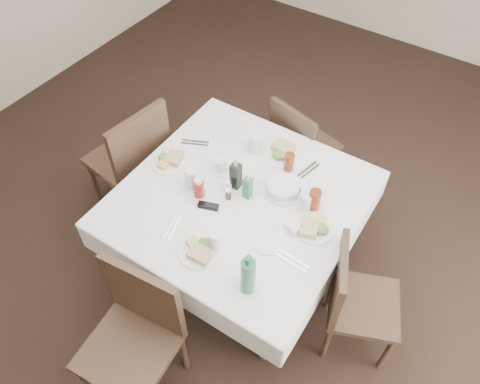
{
  "coord_description": "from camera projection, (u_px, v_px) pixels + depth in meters",
  "views": [
    {
      "loc": [
        0.94,
        -1.54,
        2.97
      ],
      "look_at": [
        -0.09,
        -0.01,
        0.8
      ],
      "focal_mm": 35.0,
      "sensor_mm": 36.0,
      "label": 1
    }
  ],
  "objects": [
    {
      "name": "ground_plane",
      "position": [
        251.0,
        267.0,
        3.43
      ],
      "size": [
        7.0,
        7.0,
        0.0
      ],
      "primitive_type": "plane",
      "color": "black"
    },
    {
      "name": "room_shell",
      "position": [
        257.0,
        70.0,
        2.13
      ],
      "size": [
        6.04,
        7.04,
        2.8
      ],
      "color": "#B8A98E",
      "rests_on": "ground"
    },
    {
      "name": "dining_table",
      "position": [
        240.0,
        204.0,
        2.94
      ],
      "size": [
        1.43,
        1.43,
        0.76
      ],
      "color": "black",
      "rests_on": "ground"
    },
    {
      "name": "chair_north",
      "position": [
        299.0,
        144.0,
        3.55
      ],
      "size": [
        0.51,
        0.51,
        0.89
      ],
      "color": "black",
      "rests_on": "ground"
    },
    {
      "name": "chair_south",
      "position": [
        137.0,
        329.0,
        2.53
      ],
      "size": [
        0.52,
        0.52,
        0.99
      ],
      "color": "black",
      "rests_on": "ground"
    },
    {
      "name": "chair_east",
      "position": [
        352.0,
        296.0,
        2.73
      ],
      "size": [
        0.54,
        0.54,
        0.87
      ],
      "color": "black",
      "rests_on": "ground"
    },
    {
      "name": "chair_west",
      "position": [
        134.0,
        157.0,
        3.35
      ],
      "size": [
        0.54,
        0.54,
        1.03
      ],
      "color": "black",
      "rests_on": "ground"
    },
    {
      "name": "meal_north",
      "position": [
        283.0,
        153.0,
        3.09
      ],
      "size": [
        0.26,
        0.26,
        0.06
      ],
      "color": "white",
      "rests_on": "dining_table"
    },
    {
      "name": "meal_south",
      "position": [
        200.0,
        250.0,
        2.6
      ],
      "size": [
        0.24,
        0.24,
        0.05
      ],
      "color": "white",
      "rests_on": "dining_table"
    },
    {
      "name": "meal_east",
      "position": [
        314.0,
        227.0,
        2.7
      ],
      "size": [
        0.24,
        0.24,
        0.05
      ],
      "color": "white",
      "rests_on": "dining_table"
    },
    {
      "name": "meal_west",
      "position": [
        170.0,
        161.0,
        3.05
      ],
      "size": [
        0.23,
        0.23,
        0.05
      ],
      "color": "white",
      "rests_on": "dining_table"
    },
    {
      "name": "side_plate_a",
      "position": [
        231.0,
        151.0,
        3.13
      ],
      "size": [
        0.17,
        0.17,
        0.01
      ],
      "color": "white",
      "rests_on": "dining_table"
    },
    {
      "name": "side_plate_b",
      "position": [
        267.0,
        245.0,
        2.64
      ],
      "size": [
        0.14,
        0.14,
        0.01
      ],
      "color": "white",
      "rests_on": "dining_table"
    },
    {
      "name": "water_n",
      "position": [
        255.0,
        144.0,
        3.08
      ],
      "size": [
        0.08,
        0.08,
        0.14
      ],
      "color": "silver",
      "rests_on": "dining_table"
    },
    {
      "name": "water_s",
      "position": [
        216.0,
        241.0,
        2.57
      ],
      "size": [
        0.08,
        0.08,
        0.15
      ],
      "color": "silver",
      "rests_on": "dining_table"
    },
    {
      "name": "water_e",
      "position": [
        306.0,
        203.0,
        2.77
      ],
      "size": [
        0.07,
        0.07,
        0.13
      ],
      "color": "silver",
      "rests_on": "dining_table"
    },
    {
      "name": "water_w",
      "position": [
        191.0,
        178.0,
        2.88
      ],
      "size": [
        0.08,
        0.08,
        0.15
      ],
      "color": "silver",
      "rests_on": "dining_table"
    },
    {
      "name": "iced_tea_a",
      "position": [
        289.0,
        162.0,
        2.98
      ],
      "size": [
        0.06,
        0.06,
        0.13
      ],
      "color": "maroon",
      "rests_on": "dining_table"
    },
    {
      "name": "iced_tea_b",
      "position": [
        314.0,
        200.0,
        2.76
      ],
      "size": [
        0.07,
        0.07,
        0.15
      ],
      "color": "maroon",
      "rests_on": "dining_table"
    },
    {
      "name": "bread_basket",
      "position": [
        283.0,
        189.0,
        2.87
      ],
      "size": [
        0.22,
        0.22,
        0.07
      ],
      "color": "silver",
      "rests_on": "dining_table"
    },
    {
      "name": "oil_cruet_dark",
      "position": [
        236.0,
        175.0,
        2.86
      ],
      "size": [
        0.06,
        0.06,
        0.24
      ],
      "color": "black",
      "rests_on": "dining_table"
    },
    {
      "name": "oil_cruet_green",
      "position": [
        248.0,
        187.0,
        2.82
      ],
      "size": [
        0.05,
        0.05,
        0.2
      ],
      "color": "#256542",
      "rests_on": "dining_table"
    },
    {
      "name": "ketchup_bottle",
      "position": [
        199.0,
        188.0,
        2.83
      ],
      "size": [
        0.07,
        0.07,
        0.14
      ],
      "color": "maroon",
      "rests_on": "dining_table"
    },
    {
      "name": "salt_shaker",
      "position": [
        229.0,
        187.0,
        2.88
      ],
      "size": [
        0.04,
        0.04,
        0.08
      ],
      "color": "white",
      "rests_on": "dining_table"
    },
    {
      "name": "pepper_shaker",
      "position": [
        228.0,
        194.0,
        2.84
      ],
      "size": [
        0.04,
        0.04,
        0.08
      ],
      "color": "#412C21",
      "rests_on": "dining_table"
    },
    {
      "name": "coffee_mug",
      "position": [
        220.0,
        165.0,
        2.99
      ],
      "size": [
        0.15,
        0.14,
        0.1
      ],
      "color": "white",
      "rests_on": "dining_table"
    },
    {
      "name": "sunglasses",
      "position": [
        208.0,
        206.0,
        2.81
      ],
      "size": [
        0.13,
        0.08,
        0.03
      ],
      "color": "black",
      "rests_on": "dining_table"
    },
    {
      "name": "green_bottle",
      "position": [
        248.0,
        275.0,
        2.37
      ],
      "size": [
        0.08,
        0.08,
        0.3
      ],
      "color": "#256542",
      "rests_on": "dining_table"
    },
    {
      "name": "sugar_caddy",
      "position": [
        292.0,
        228.0,
        2.69
      ],
      "size": [
        0.1,
        0.08,
        0.04
      ],
      "color": "white",
      "rests_on": "dining_table"
    },
    {
      "name": "cutlery_n",
      "position": [
        309.0,
        170.0,
        3.02
      ],
      "size": [
        0.08,
        0.19,
        0.01
      ],
      "color": "silver",
      "rests_on": "dining_table"
    },
    {
      "name": "cutlery_s",
      "position": [
        172.0,
        228.0,
        2.72
      ],
      "size": [
        0.09,
        0.19,
        0.01
      ],
      "color": "silver",
      "rests_on": "dining_table"
    },
    {
      "name": "cutlery_e",
      "position": [
        292.0,
        261.0,
        2.57
      ],
      "size": [
        0.2,
        0.06,
        0.01
      ],
      "color": "silver",
      "rests_on": "dining_table"
    },
    {
      "name": "cutlery_w",
      "position": [
        195.0,
        143.0,
        3.18
      ],
      "size": [
        0.19,
        0.12,
        0.01
      ],
      "color": "silver",
      "rests_on": "dining_table"
    }
  ]
}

